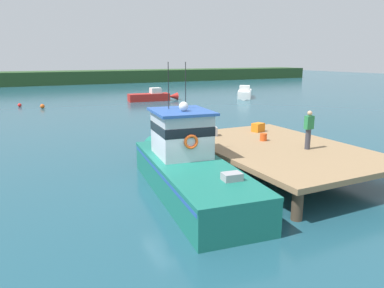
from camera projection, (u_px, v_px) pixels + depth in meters
name	position (u px, v px, depth m)	size (l,w,h in m)	color
ground_plane	(179.00, 189.00, 14.01)	(200.00, 200.00, 0.00)	#1E4C5B
dock	(279.00, 149.00, 15.83)	(6.00, 9.00, 1.20)	#4C3D2D
main_fishing_boat	(187.00, 165.00, 13.75)	(3.45, 9.94, 4.80)	#196B5B
crate_single_far	(258.00, 127.00, 18.84)	(0.60, 0.44, 0.44)	orange
crate_stack_near_edge	(211.00, 131.00, 17.83)	(0.60, 0.44, 0.44)	#9E9EA3
bait_bucket	(263.00, 137.00, 16.80)	(0.32, 0.32, 0.34)	#E04C19
deckhand_by_the_boat	(309.00, 129.00, 15.09)	(0.36, 0.22, 1.63)	#383842
moored_boat_mid_harbor	(152.00, 96.00, 42.38)	(5.99, 1.84, 1.51)	red
moored_boat_near_channel	(245.00, 93.00, 45.58)	(4.66, 5.70, 1.57)	white
mooring_buoy_spare_mooring	(42.00, 106.00, 36.13)	(0.44, 0.44, 0.44)	#EA5B19
mooring_buoy_channel_marker	(20.00, 105.00, 37.20)	(0.38, 0.38, 0.38)	red
far_shoreline	(43.00, 78.00, 67.78)	(120.00, 8.00, 2.40)	#284723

